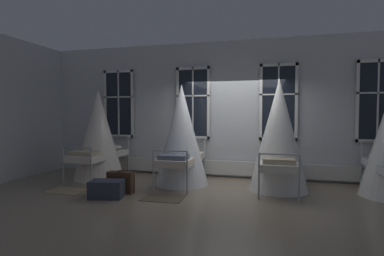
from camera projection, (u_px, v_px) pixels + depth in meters
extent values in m
plane|color=gray|center=(228.00, 186.00, 6.86)|extent=(19.19, 19.19, 0.00)
cube|color=silver|center=(235.00, 109.00, 7.81)|extent=(10.59, 0.10, 3.54)
cube|color=black|center=(119.00, 104.00, 8.54)|extent=(0.91, 0.02, 1.90)
cube|color=silver|center=(119.00, 136.00, 8.58)|extent=(0.91, 0.06, 0.07)
cube|color=silver|center=(118.00, 71.00, 8.50)|extent=(0.91, 0.06, 0.07)
cube|color=silver|center=(106.00, 104.00, 8.65)|extent=(0.07, 0.06, 1.90)
cube|color=silver|center=(132.00, 104.00, 8.43)|extent=(0.07, 0.06, 1.90)
cube|color=silver|center=(119.00, 104.00, 8.54)|extent=(0.04, 0.06, 1.90)
cube|color=silver|center=(119.00, 97.00, 8.53)|extent=(0.91, 0.06, 0.04)
cube|color=black|center=(193.00, 103.00, 7.98)|extent=(0.91, 0.02, 1.90)
cube|color=silver|center=(193.00, 137.00, 8.02)|extent=(0.91, 0.06, 0.07)
cube|color=silver|center=(193.00, 68.00, 7.94)|extent=(0.91, 0.06, 0.07)
cube|color=silver|center=(178.00, 103.00, 8.09)|extent=(0.07, 0.06, 1.90)
cube|color=silver|center=(209.00, 103.00, 7.87)|extent=(0.07, 0.06, 1.90)
cube|color=silver|center=(193.00, 103.00, 7.98)|extent=(0.04, 0.06, 1.90)
cube|color=silver|center=(193.00, 96.00, 7.97)|extent=(0.91, 0.06, 0.04)
cube|color=black|center=(278.00, 102.00, 7.42)|extent=(0.91, 0.02, 1.90)
cube|color=silver|center=(278.00, 139.00, 7.46)|extent=(0.91, 0.06, 0.07)
cube|color=silver|center=(279.00, 65.00, 7.38)|extent=(0.91, 0.06, 0.07)
cube|color=silver|center=(261.00, 102.00, 7.53)|extent=(0.07, 0.06, 1.90)
cube|color=silver|center=(296.00, 102.00, 7.31)|extent=(0.07, 0.06, 1.90)
cube|color=silver|center=(278.00, 102.00, 7.42)|extent=(0.04, 0.06, 1.90)
cube|color=silver|center=(278.00, 94.00, 7.41)|extent=(0.91, 0.06, 0.04)
cube|color=black|center=(378.00, 101.00, 6.86)|extent=(0.91, 0.02, 1.90)
cube|color=silver|center=(377.00, 141.00, 6.90)|extent=(0.91, 0.06, 0.07)
cube|color=silver|center=(379.00, 61.00, 6.82)|extent=(0.91, 0.06, 0.07)
cube|color=silver|center=(357.00, 101.00, 6.96)|extent=(0.07, 0.06, 1.90)
cube|color=silver|center=(378.00, 101.00, 6.86)|extent=(0.04, 0.06, 1.90)
cube|color=silver|center=(378.00, 93.00, 6.85)|extent=(0.91, 0.06, 0.04)
cube|color=silver|center=(234.00, 168.00, 7.76)|extent=(7.15, 0.10, 0.36)
cylinder|color=#9EA3A8|center=(105.00, 154.00, 8.62)|extent=(0.04, 0.04, 1.02)
cylinder|color=#9EA3A8|center=(128.00, 155.00, 8.43)|extent=(0.04, 0.04, 1.02)
cylinder|color=#9EA3A8|center=(63.00, 166.00, 6.92)|extent=(0.04, 0.04, 0.89)
cylinder|color=#9EA3A8|center=(91.00, 168.00, 6.72)|extent=(0.04, 0.04, 0.89)
cylinder|color=#9EA3A8|center=(86.00, 158.00, 7.77)|extent=(0.05, 1.77, 0.03)
cylinder|color=#9EA3A8|center=(112.00, 159.00, 7.57)|extent=(0.05, 1.77, 0.03)
cylinder|color=#9EA3A8|center=(116.00, 136.00, 8.50)|extent=(0.73, 0.04, 0.03)
cylinder|color=#9EA3A8|center=(77.00, 147.00, 6.80)|extent=(0.73, 0.04, 0.03)
cube|color=silver|center=(99.00, 155.00, 7.67)|extent=(0.77, 1.80, 0.15)
ellipsoid|color=silver|center=(112.00, 147.00, 8.28)|extent=(0.57, 0.40, 0.14)
cube|color=tan|center=(84.00, 153.00, 7.06)|extent=(0.61, 0.36, 0.10)
cone|color=silver|center=(99.00, 134.00, 7.64)|extent=(1.25, 1.25, 2.27)
cylinder|color=#9EA3A8|center=(177.00, 157.00, 8.00)|extent=(0.04, 0.04, 1.02)
cylinder|color=#9EA3A8|center=(204.00, 158.00, 7.83)|extent=(0.04, 0.04, 1.02)
cylinder|color=#9EA3A8|center=(153.00, 171.00, 6.28)|extent=(0.04, 0.04, 0.89)
cylinder|color=#9EA3A8|center=(187.00, 173.00, 6.11)|extent=(0.04, 0.04, 0.89)
cylinder|color=#9EA3A8|center=(167.00, 161.00, 7.14)|extent=(0.07, 1.77, 0.03)
cylinder|color=#9EA3A8|center=(197.00, 163.00, 6.97)|extent=(0.07, 1.77, 0.03)
cylinder|color=#9EA3A8|center=(191.00, 138.00, 7.89)|extent=(0.73, 0.05, 0.03)
cylinder|color=#9EA3A8|center=(170.00, 151.00, 6.18)|extent=(0.73, 0.05, 0.03)
cube|color=beige|center=(182.00, 159.00, 7.05)|extent=(0.79, 1.81, 0.15)
ellipsoid|color=silver|center=(189.00, 150.00, 7.67)|extent=(0.58, 0.41, 0.14)
cube|color=slate|center=(174.00, 157.00, 6.44)|extent=(0.62, 0.37, 0.10)
cone|color=white|center=(182.00, 135.00, 7.03)|extent=(1.25, 1.25, 2.33)
cylinder|color=#9EA3A8|center=(263.00, 160.00, 7.46)|extent=(0.04, 0.04, 1.02)
cylinder|color=#9EA3A8|center=(294.00, 161.00, 7.26)|extent=(0.04, 0.04, 1.02)
cylinder|color=#9EA3A8|center=(259.00, 177.00, 5.75)|extent=(0.04, 0.04, 0.89)
cylinder|color=#9EA3A8|center=(299.00, 179.00, 5.56)|extent=(0.04, 0.04, 0.89)
cylinder|color=#9EA3A8|center=(261.00, 165.00, 6.60)|extent=(0.05, 1.77, 0.03)
cylinder|color=#9EA3A8|center=(296.00, 167.00, 6.41)|extent=(0.05, 1.77, 0.03)
cylinder|color=#9EA3A8|center=(278.00, 140.00, 7.34)|extent=(0.73, 0.04, 0.03)
cylinder|color=#9EA3A8|center=(279.00, 154.00, 5.64)|extent=(0.73, 0.04, 0.03)
cube|color=silver|center=(278.00, 163.00, 6.50)|extent=(0.77, 1.80, 0.15)
ellipsoid|color=silver|center=(278.00, 152.00, 7.12)|extent=(0.57, 0.41, 0.14)
cube|color=tan|center=(279.00, 161.00, 5.89)|extent=(0.61, 0.37, 0.10)
cone|color=white|center=(279.00, 134.00, 6.48)|extent=(1.25, 1.25, 2.41)
cylinder|color=#9EA3A8|center=(361.00, 164.00, 6.88)|extent=(0.04, 0.04, 1.02)
cylinder|color=#9EA3A8|center=(373.00, 170.00, 6.03)|extent=(0.08, 1.77, 0.03)
cylinder|color=#9EA3A8|center=(380.00, 142.00, 6.76)|extent=(0.73, 0.05, 0.03)
ellipsoid|color=beige|center=(383.00, 156.00, 6.54)|extent=(0.58, 0.42, 0.14)
cube|color=#8E7A5B|center=(67.00, 191.00, 6.41)|extent=(0.81, 0.57, 0.01)
cube|color=brown|center=(163.00, 198.00, 5.85)|extent=(0.82, 0.59, 0.01)
cube|color=#472D1E|center=(121.00, 182.00, 6.27)|extent=(0.56, 0.21, 0.44)
cube|color=tan|center=(123.00, 181.00, 6.37)|extent=(0.50, 0.02, 0.03)
torus|color=#472D1E|center=(121.00, 171.00, 6.26)|extent=(0.15, 0.15, 0.02)
cube|color=#2D3342|center=(107.00, 189.00, 5.90)|extent=(0.71, 0.52, 0.34)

